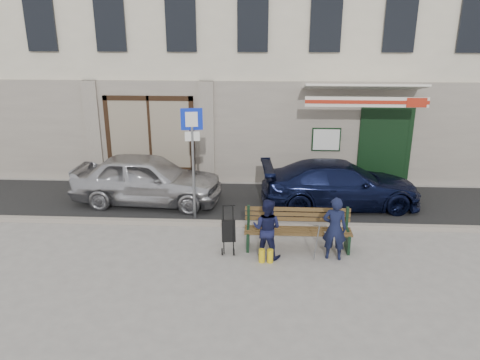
# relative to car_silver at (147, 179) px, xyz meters

# --- Properties ---
(ground) EXTENTS (80.00, 80.00, 0.00)m
(ground) POSITION_rel_car_silver_xyz_m (2.88, -2.98, -0.71)
(ground) COLOR #9E9991
(ground) RESTS_ON ground
(asphalt_lane) EXTENTS (60.00, 3.20, 0.01)m
(asphalt_lane) POSITION_rel_car_silver_xyz_m (2.88, 0.12, -0.71)
(asphalt_lane) COLOR #282828
(asphalt_lane) RESTS_ON ground
(curb) EXTENTS (60.00, 0.18, 0.12)m
(curb) POSITION_rel_car_silver_xyz_m (2.88, -1.48, -0.65)
(curb) COLOR #9E9384
(curb) RESTS_ON ground
(building) EXTENTS (20.00, 8.27, 10.00)m
(building) POSITION_rel_car_silver_xyz_m (2.89, 5.47, 4.26)
(building) COLOR beige
(building) RESTS_ON ground
(car_silver) EXTENTS (4.29, 1.96, 1.43)m
(car_silver) POSITION_rel_car_silver_xyz_m (0.00, 0.00, 0.00)
(car_silver) COLOR silver
(car_silver) RESTS_ON ground
(car_navy) EXTENTS (4.51, 2.14, 1.27)m
(car_navy) POSITION_rel_car_silver_xyz_m (5.41, 0.05, -0.08)
(car_navy) COLOR black
(car_navy) RESTS_ON ground
(parking_sign) EXTENTS (0.54, 0.12, 2.91)m
(parking_sign) POSITION_rel_car_silver_xyz_m (1.49, -1.05, 1.26)
(parking_sign) COLOR gray
(parking_sign) RESTS_ON ground
(bench) EXTENTS (2.40, 1.17, 0.98)m
(bench) POSITION_rel_car_silver_xyz_m (4.02, -2.65, -0.26)
(bench) COLOR brown
(bench) RESTS_ON ground
(man) EXTENTS (0.56, 0.41, 1.42)m
(man) POSITION_rel_car_silver_xyz_m (4.81, -3.06, -0.00)
(man) COLOR #121733
(man) RESTS_ON ground
(woman) EXTENTS (0.78, 0.69, 1.34)m
(woman) POSITION_rel_car_silver_xyz_m (3.36, -3.04, -0.04)
(woman) COLOR #141739
(woman) RESTS_ON ground
(stroller) EXTENTS (0.34, 0.45, 1.05)m
(stroller) POSITION_rel_car_silver_xyz_m (2.51, -2.83, -0.25)
(stroller) COLOR black
(stroller) RESTS_ON ground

